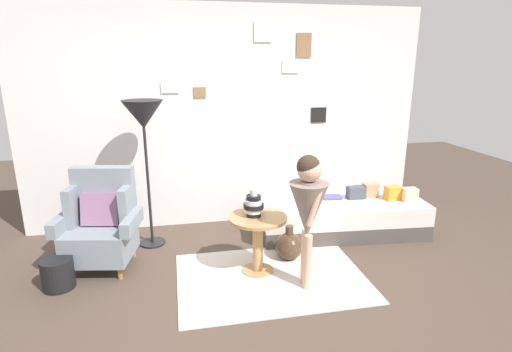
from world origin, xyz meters
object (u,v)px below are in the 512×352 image
armchair (101,223)px  side_table (258,233)px  person_child (308,204)px  book_on_daybed (331,197)px  magazine_basket (58,273)px  vase_striped (254,205)px  floor_lamp (143,120)px  daybed (341,216)px  demijohn_near (289,246)px

armchair → side_table: size_ratio=1.70×
side_table → person_child: (0.37, -0.35, 0.39)m
side_table → book_on_daybed: 1.34m
book_on_daybed → magazine_basket: book_on_daybed is taller
armchair → magazine_basket: (-0.34, -0.38, -0.30)m
side_table → book_on_daybed: size_ratio=2.59×
side_table → person_child: person_child is taller
vase_striped → floor_lamp: size_ratio=0.17×
daybed → magazine_basket: daybed is taller
demijohn_near → book_on_daybed: bearing=42.1°
book_on_daybed → daybed: bearing=-41.1°
daybed → magazine_basket: bearing=-167.4°
person_child → demijohn_near: person_child is taller
armchair → demijohn_near: armchair is taller
person_child → demijohn_near: bearing=90.2°
book_on_daybed → demijohn_near: 0.98m
person_child → demijohn_near: size_ratio=3.33×
vase_striped → floor_lamp: floor_lamp is taller
vase_striped → demijohn_near: 0.69m
vase_striped → magazine_basket: bearing=178.4°
side_table → book_on_daybed: side_table is taller
daybed → book_on_daybed: (-0.09, 0.08, 0.22)m
side_table → vase_striped: bearing=148.6°
side_table → daybed: bearing=32.4°
book_on_daybed → floor_lamp: bearing=179.3°
floor_lamp → person_child: floor_lamp is taller
person_child → book_on_daybed: 1.41m
person_child → magazine_basket: 2.31m
floor_lamp → person_child: 1.93m
vase_striped → book_on_daybed: vase_striped is taller
vase_striped → floor_lamp: bearing=140.3°
vase_striped → floor_lamp: 1.47m
daybed → magazine_basket: size_ratio=6.99×
daybed → floor_lamp: (-2.18, 0.11, 1.18)m
armchair → demijohn_near: bearing=-8.2°
vase_striped → daybed: bearing=30.9°
floor_lamp → book_on_daybed: floor_lamp is taller
side_table → demijohn_near: bearing=27.1°
person_child → floor_lamp: bearing=139.5°
side_table → floor_lamp: (-1.03, 0.84, 0.98)m
armchair → person_child: 2.04m
side_table → armchair: bearing=162.9°
vase_striped → person_child: size_ratio=0.22×
side_table → floor_lamp: size_ratio=0.36×
vase_striped → magazine_basket: size_ratio=0.94×
armchair → vase_striped: (1.44, -0.43, 0.24)m
floor_lamp → person_child: (1.39, -1.19, -0.59)m
vase_striped → armchair: bearing=163.3°
demijohn_near → armchair: bearing=171.8°
person_child → book_on_daybed: person_child is taller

